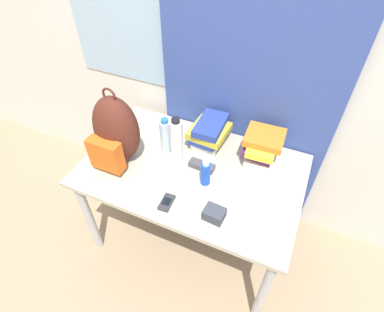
{
  "coord_description": "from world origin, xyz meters",
  "views": [
    {
      "loc": [
        0.49,
        -0.69,
        1.95
      ],
      "look_at": [
        0.0,
        0.4,
        0.8
      ],
      "focal_mm": 28.0,
      "sensor_mm": 36.0,
      "label": 1
    }
  ],
  "objects": [
    {
      "name": "book_stack_left",
      "position": [
        0.0,
        0.65,
        0.79
      ],
      "size": [
        0.23,
        0.26,
        0.17
      ],
      "color": "silver",
      "rests_on": "desk"
    },
    {
      "name": "sunscreen_bottle",
      "position": [
        0.11,
        0.33,
        0.78
      ],
      "size": [
        0.05,
        0.05,
        0.16
      ],
      "color": "blue",
      "rests_on": "desk"
    },
    {
      "name": "wall_back",
      "position": [
        -0.0,
        0.88,
        1.25
      ],
      "size": [
        6.0,
        0.06,
        2.5
      ],
      "color": "silver",
      "rests_on": "ground_plane"
    },
    {
      "name": "ground_plane",
      "position": [
        0.0,
        0.0,
        0.0
      ],
      "size": [
        12.0,
        12.0,
        0.0
      ],
      "primitive_type": "plane",
      "color": "#9E8466"
    },
    {
      "name": "cell_phone",
      "position": [
        -0.02,
        0.12,
        0.71
      ],
      "size": [
        0.06,
        0.11,
        0.02
      ],
      "color": "#2D2D33",
      "rests_on": "desk"
    },
    {
      "name": "sports_bottle",
      "position": [
        -0.12,
        0.44,
        0.84
      ],
      "size": [
        0.07,
        0.07,
        0.29
      ],
      "color": "white",
      "rests_on": "desk"
    },
    {
      "name": "desk",
      "position": [
        0.0,
        0.4,
        0.62
      ],
      "size": [
        1.25,
        0.8,
        0.7
      ],
      "color": "#B7B299",
      "rests_on": "ground_plane"
    },
    {
      "name": "curtain_blue",
      "position": [
        0.16,
        0.83,
        1.25
      ],
      "size": [
        1.06,
        0.04,
        2.5
      ],
      "color": "#384C93",
      "rests_on": "ground_plane"
    },
    {
      "name": "backpack",
      "position": [
        -0.42,
        0.31,
        0.91
      ],
      "size": [
        0.27,
        0.27,
        0.47
      ],
      "color": "#512319",
      "rests_on": "desk"
    },
    {
      "name": "camera_pouch",
      "position": [
        0.24,
        0.14,
        0.73
      ],
      "size": [
        0.11,
        0.09,
        0.06
      ],
      "color": "#383D47",
      "rests_on": "desk"
    },
    {
      "name": "book_stack_center",
      "position": [
        0.34,
        0.65,
        0.79
      ],
      "size": [
        0.22,
        0.28,
        0.17
      ],
      "color": "silver",
      "rests_on": "desk"
    },
    {
      "name": "sunglasses_case",
      "position": [
        0.05,
        0.43,
        0.72
      ],
      "size": [
        0.15,
        0.06,
        0.04
      ],
      "color": "#47474C",
      "rests_on": "desk"
    },
    {
      "name": "water_bottle",
      "position": [
        -0.21,
        0.48,
        0.82
      ],
      "size": [
        0.07,
        0.07,
        0.23
      ],
      "color": "silver",
      "rests_on": "desk"
    }
  ]
}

